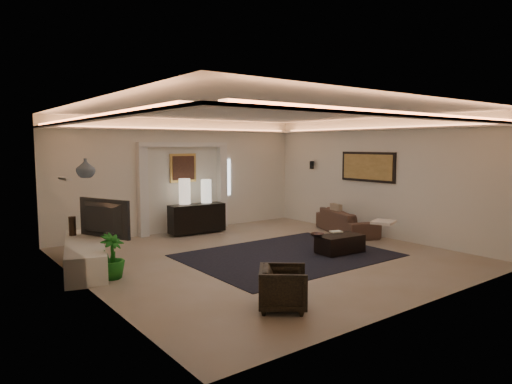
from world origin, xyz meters
TOP-DOWN VIEW (x-y plane):
  - floor at (0.00, 0.00)m, footprint 7.00×7.00m
  - ceiling at (0.00, 0.00)m, footprint 7.00×7.00m
  - wall_back at (0.00, 3.50)m, footprint 7.00×0.00m
  - wall_front at (0.00, -3.50)m, footprint 7.00×0.00m
  - wall_left at (-3.50, 0.00)m, footprint 0.00×7.00m
  - wall_right at (3.50, 0.00)m, footprint 0.00×7.00m
  - cove_soffit at (0.00, 0.00)m, footprint 7.00×7.00m
  - daylight_slit at (1.35, 3.48)m, footprint 0.25×0.03m
  - area_rug at (0.40, -0.20)m, footprint 4.00×3.00m
  - pilaster_left at (-1.15, 3.40)m, footprint 0.22×0.20m
  - pilaster_right at (1.15, 3.40)m, footprint 0.22×0.20m
  - alcove_header at (0.00, 3.40)m, footprint 2.52×0.20m
  - painting_frame at (0.00, 3.47)m, footprint 0.74×0.04m
  - painting_canvas at (0.00, 3.44)m, footprint 0.62×0.02m
  - art_panel_frame at (3.47, 0.30)m, footprint 0.04×1.64m
  - art_panel_gold at (3.44, 0.30)m, footprint 0.02×1.50m
  - wall_sconce at (3.38, 2.20)m, footprint 0.12×0.12m
  - wall_niche at (-3.44, 1.40)m, footprint 0.10×0.55m
  - console at (0.07, 2.91)m, footprint 1.45×0.54m
  - lamp_left at (-0.14, 3.14)m, footprint 0.29×0.29m
  - lamp_right at (0.43, 3.04)m, footprint 0.35×0.35m
  - media_ledge at (-3.15, 1.42)m, footprint 1.33×2.71m
  - tv at (-2.82, 1.55)m, footprint 1.27×0.66m
  - figurine at (-3.15, 2.16)m, footprint 0.17×0.17m
  - ginger_jar at (-3.15, 1.15)m, footprint 0.38×0.38m
  - plant at (-3.00, 0.39)m, footprint 0.57×0.57m
  - sofa at (3.15, 0.67)m, footprint 2.17×1.44m
  - throw_blanket at (2.64, -0.85)m, footprint 0.66×0.60m
  - throw_pillow at (2.99, 0.89)m, footprint 0.19×0.40m
  - coffee_table at (1.40, -0.70)m, footprint 1.00×0.60m
  - bowl at (0.92, -0.52)m, footprint 0.35×0.35m
  - magazine at (1.56, -0.44)m, footprint 0.29×0.24m
  - armchair at (-1.63, -2.44)m, footprint 0.91×0.91m

SIDE VIEW (x-z plane):
  - floor at x=0.00m, z-range 0.00..0.00m
  - area_rug at x=0.40m, z-range 0.00..0.01m
  - coffee_table at x=1.40m, z-range 0.03..0.38m
  - media_ledge at x=-3.15m, z-range -0.02..0.47m
  - sofa at x=3.15m, z-range 0.00..0.59m
  - armchair at x=-1.63m, z-range 0.00..0.60m
  - plant at x=-3.00m, z-range 0.00..0.76m
  - console at x=0.07m, z-range 0.05..0.75m
  - magazine at x=1.56m, z-range 0.41..0.44m
  - bowl at x=0.92m, z-range 0.41..0.48m
  - throw_blanket at x=2.64m, z-range 0.52..0.58m
  - throw_pillow at x=2.99m, z-range 0.36..0.74m
  - figurine at x=-3.15m, z-range 0.45..0.83m
  - tv at x=-2.82m, z-range 0.45..1.20m
  - lamp_left at x=-0.14m, z-range 0.77..1.41m
  - lamp_right at x=0.43m, z-range 0.79..1.39m
  - pilaster_left at x=-1.15m, z-range 0.00..2.20m
  - pilaster_right at x=1.15m, z-range 0.00..2.20m
  - daylight_slit at x=1.35m, z-range 0.85..1.85m
  - wall_back at x=0.00m, z-range -2.05..4.95m
  - wall_front at x=0.00m, z-range -2.05..4.95m
  - wall_left at x=-3.50m, z-range -2.05..4.95m
  - wall_right at x=3.50m, z-range -2.05..4.95m
  - painting_frame at x=0.00m, z-range 1.28..2.02m
  - painting_canvas at x=0.00m, z-range 1.34..1.96m
  - wall_niche at x=-3.44m, z-range 1.63..1.67m
  - wall_sconce at x=3.38m, z-range 1.57..1.79m
  - art_panel_gold at x=3.44m, z-range 1.39..2.01m
  - art_panel_frame at x=3.47m, z-range 1.33..2.07m
  - ginger_jar at x=-3.15m, z-range 1.67..2.01m
  - alcove_header at x=0.00m, z-range 2.19..2.31m
  - cove_soffit at x=0.00m, z-range 2.60..2.64m
  - ceiling at x=0.00m, z-range 2.90..2.90m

